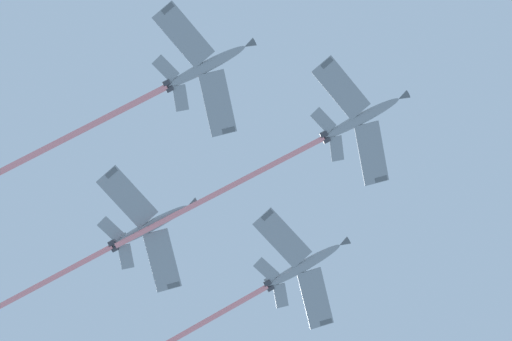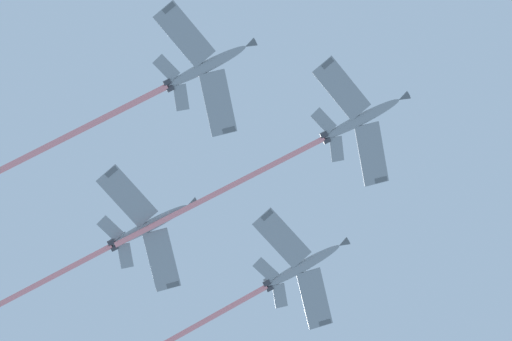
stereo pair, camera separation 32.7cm
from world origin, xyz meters
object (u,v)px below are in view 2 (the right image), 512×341
object	(u,v)px
jet_left_wing	(259,291)
jet_slot	(95,254)
jet_right_wing	(159,90)
jet_lead	(321,140)

from	to	relation	value
jet_left_wing	jet_slot	world-z (taller)	jet_left_wing
jet_left_wing	jet_right_wing	bearing A→B (deg)	-172.17
jet_lead	jet_slot	bearing A→B (deg)	96.86
jet_slot	jet_lead	bearing A→B (deg)	-83.14
jet_lead	jet_left_wing	bearing A→B (deg)	54.16
jet_left_wing	jet_slot	distance (m)	24.05
jet_lead	jet_slot	size ratio (longest dim) A/B	0.86
jet_lead	jet_right_wing	bearing A→B (deg)	142.01
jet_left_wing	jet_right_wing	size ratio (longest dim) A/B	1.09
jet_lead	jet_slot	distance (m)	35.55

